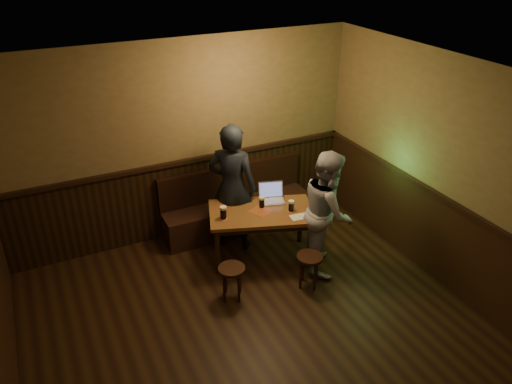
{
  "coord_description": "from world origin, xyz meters",
  "views": [
    {
      "loc": [
        -1.85,
        -3.13,
        4.02
      ],
      "look_at": [
        0.54,
        1.8,
        1.08
      ],
      "focal_mm": 35.0,
      "sensor_mm": 36.0,
      "label": 1
    }
  ],
  "objects": [
    {
      "name": "pub_table",
      "position": [
        0.66,
        1.9,
        0.63
      ],
      "size": [
        1.53,
        1.17,
        0.73
      ],
      "rotation": [
        0.0,
        0.0,
        -0.33
      ],
      "color": "#5D2D1A",
      "rests_on": "ground"
    },
    {
      "name": "bench",
      "position": [
        0.66,
        2.75,
        0.31
      ],
      "size": [
        2.2,
        0.5,
        0.95
      ],
      "color": "black",
      "rests_on": "ground"
    },
    {
      "name": "stool_right",
      "position": [
        0.93,
        1.09,
        0.35
      ],
      "size": [
        0.36,
        0.36,
        0.44
      ],
      "rotation": [
        0.0,
        0.0,
        0.1
      ],
      "color": "black",
      "rests_on": "ground"
    },
    {
      "name": "room",
      "position": [
        0.0,
        0.22,
        1.2
      ],
      "size": [
        5.04,
        6.04,
        2.84
      ],
      "color": "black",
      "rests_on": "ground"
    },
    {
      "name": "stool_left",
      "position": [
        -0.03,
        1.29,
        0.35
      ],
      "size": [
        0.41,
        0.41,
        0.44
      ],
      "rotation": [
        0.0,
        0.0,
        0.3
      ],
      "color": "black",
      "rests_on": "ground"
    },
    {
      "name": "pint_right",
      "position": [
        1.01,
        1.72,
        0.8
      ],
      "size": [
        0.1,
        0.1,
        0.16
      ],
      "color": "#A22514",
      "rests_on": "pub_table"
    },
    {
      "name": "laptop",
      "position": [
        0.92,
        2.1,
        0.79
      ],
      "size": [
        0.4,
        0.36,
        0.24
      ],
      "rotation": [
        0.0,
        0.0,
        -0.3
      ],
      "color": "silver",
      "rests_on": "pub_table"
    },
    {
      "name": "pint_left",
      "position": [
        0.14,
        1.93,
        0.81
      ],
      "size": [
        0.11,
        0.11,
        0.18
      ],
      "color": "#A22514",
      "rests_on": "pub_table"
    },
    {
      "name": "person_suit",
      "position": [
        0.45,
        2.34,
        0.91
      ],
      "size": [
        0.79,
        0.75,
        1.82
      ],
      "primitive_type": "imported",
      "rotation": [
        0.0,
        0.0,
        2.47
      ],
      "color": "black",
      "rests_on": "ground"
    },
    {
      "name": "pint_mid",
      "position": [
        0.71,
        1.98,
        0.8
      ],
      "size": [
        0.1,
        0.1,
        0.15
      ],
      "color": "#A22514",
      "rests_on": "pub_table"
    },
    {
      "name": "menu",
      "position": [
        1.03,
        1.55,
        0.73
      ],
      "size": [
        0.24,
        0.17,
        0.0
      ],
      "primitive_type": "cube",
      "rotation": [
        0.0,
        0.0,
        -0.12
      ],
      "color": "silver",
      "rests_on": "pub_table"
    },
    {
      "name": "person_grey",
      "position": [
        1.34,
        1.38,
        0.82
      ],
      "size": [
        0.93,
        1.0,
        1.64
      ],
      "primitive_type": "imported",
      "rotation": [
        0.0,
        0.0,
        1.07
      ],
      "color": "#999A9F",
      "rests_on": "ground"
    }
  ]
}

